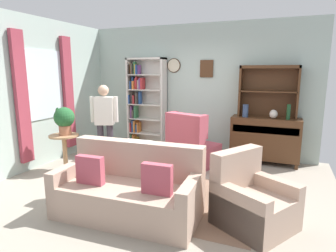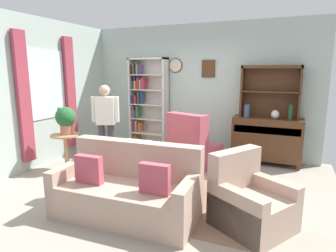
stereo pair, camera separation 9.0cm
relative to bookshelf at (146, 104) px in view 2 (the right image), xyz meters
name	(u,v)px [view 2 (the right image)]	position (x,y,z in m)	size (l,w,h in m)	color
ground_plane	(157,186)	(1.22, -1.94, -1.08)	(5.40, 4.60, 0.02)	#9E9384
wall_back	(199,90)	(1.22, 0.19, 0.34)	(5.00, 0.09, 2.80)	#ADC1B7
wall_left	(37,93)	(-1.30, -1.91, 0.33)	(0.16, 4.20, 2.80)	#ADC1B7
area_rug	(161,195)	(1.42, -2.24, -1.06)	(2.77, 1.74, 0.01)	#846651
bookshelf	(146,104)	(0.00, 0.00, 0.00)	(0.90, 0.30, 2.10)	silver
sideboard	(267,139)	(2.71, -0.08, -0.56)	(1.30, 0.45, 0.92)	#4C2D19
sideboard_hutch	(271,84)	(2.71, 0.02, 0.49)	(1.10, 0.26, 1.00)	#4C2D19
vase_tall	(247,111)	(2.32, -0.16, -0.02)	(0.11, 0.11, 0.25)	#33476B
vase_round	(275,114)	(2.84, -0.15, -0.06)	(0.15, 0.15, 0.17)	beige
bottle_wine	(290,112)	(3.10, -0.17, 0.00)	(0.07, 0.07, 0.29)	#194223
couch_floral	(128,191)	(1.27, -2.92, -0.75)	(1.84, 0.94, 0.90)	tan
armchair_floral	(250,203)	(2.75, -2.60, -0.78)	(1.06, 1.05, 0.88)	tan
wingback_chair	(192,147)	(1.43, -0.84, -0.68)	(0.99, 1.00, 1.05)	#B74C5B
plant_stand	(66,148)	(-0.64, -1.94, -0.65)	(0.52, 0.52, 0.67)	#A87F56
potted_plant_large	(66,118)	(-0.63, -1.91, -0.10)	(0.36, 0.36, 0.50)	#AD6B4C
person_reading	(106,120)	(-0.09, -1.44, -0.16)	(0.51, 0.32, 1.56)	#38333D
coffee_table	(172,171)	(1.56, -2.13, -0.71)	(0.80, 0.50, 0.42)	#4C2D19
book_stack	(164,165)	(1.43, -2.15, -0.63)	(0.17, 0.11, 0.04)	gray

